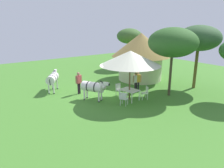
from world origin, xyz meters
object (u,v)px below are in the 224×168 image
at_px(patio_dining_table, 129,91).
at_px(striped_lounge_chair, 102,86).
at_px(shade_umbrella, 130,58).
at_px(patio_chair_west_end, 146,92).
at_px(acacia_tree_right_background, 199,38).
at_px(thatched_hut, 141,53).
at_px(patio_chair_near_hut, 124,98).
at_px(zebra_by_umbrella, 53,78).
at_px(patio_chair_east_end, 119,89).
at_px(guest_behind_table, 136,80).
at_px(zebra_nearest_camera, 93,87).
at_px(acacia_tree_far_lawn, 129,36).
at_px(guest_beside_umbrella, 138,80).
at_px(acacia_tree_left_background, 173,42).
at_px(standing_watcher, 79,81).

relative_size(patio_dining_table, striped_lounge_chair, 1.46).
xyz_separation_m(shade_umbrella, patio_chair_west_end, (0.52, 1.02, -2.39)).
bearing_deg(acacia_tree_right_background, thatched_hut, -159.34).
xyz_separation_m(patio_chair_near_hut, zebra_by_umbrella, (-5.55, -2.53, 0.50)).
bearing_deg(patio_dining_table, patio_chair_west_end, 62.93).
height_order(thatched_hut, acacia_tree_right_background, acacia_tree_right_background).
bearing_deg(shade_umbrella, patio_chair_east_end, -178.78).
relative_size(shade_umbrella, acacia_tree_right_background, 0.81).
bearing_deg(zebra_by_umbrella, guest_behind_table, -4.14).
bearing_deg(zebra_nearest_camera, guest_behind_table, 144.07).
height_order(thatched_hut, zebra_nearest_camera, thatched_hut).
bearing_deg(acacia_tree_far_lawn, acacia_tree_right_background, -5.85).
height_order(striped_lounge_chair, zebra_nearest_camera, zebra_nearest_camera).
height_order(guest_beside_umbrella, acacia_tree_left_background, acacia_tree_left_background).
xyz_separation_m(guest_beside_umbrella, zebra_nearest_camera, (-0.47, -3.63, -0.03)).
xyz_separation_m(patio_chair_east_end, guest_beside_umbrella, (0.21, 1.63, 0.45)).
distance_m(guest_beside_umbrella, striped_lounge_chair, 2.98).
relative_size(patio_chair_near_hut, guest_behind_table, 0.57).
height_order(thatched_hut, acacia_tree_far_lawn, acacia_tree_far_lawn).
bearing_deg(acacia_tree_right_background, striped_lounge_chair, -123.70).
xyz_separation_m(standing_watcher, acacia_tree_right_background, (4.15, 8.32, 2.98)).
bearing_deg(striped_lounge_chair, patio_dining_table, -72.91).
bearing_deg(patio_dining_table, acacia_tree_left_background, 72.35).
xyz_separation_m(guest_behind_table, zebra_by_umbrella, (-3.96, -5.01, 0.07)).
bearing_deg(patio_chair_west_end, patio_dining_table, 90.00).
distance_m(thatched_hut, patio_chair_east_end, 5.43).
bearing_deg(zebra_nearest_camera, acacia_tree_right_background, 134.55).
xyz_separation_m(patio_chair_near_hut, patio_chair_west_end, (-0.06, 2.01, 0.00)).
relative_size(guest_behind_table, striped_lounge_chair, 1.71).
distance_m(patio_chair_near_hut, guest_beside_umbrella, 3.04).
xyz_separation_m(guest_beside_umbrella, guest_behind_table, (-0.07, -0.11, -0.02)).
height_order(thatched_hut, shade_umbrella, thatched_hut).
relative_size(patio_chair_near_hut, acacia_tree_far_lawn, 0.20).
distance_m(thatched_hut, zebra_by_umbrella, 8.15).
xyz_separation_m(striped_lounge_chair, acacia_tree_far_lawn, (-5.17, 7.22, 3.40)).
xyz_separation_m(striped_lounge_chair, acacia_tree_left_background, (4.20, 3.15, 3.58)).
xyz_separation_m(patio_chair_west_end, zebra_nearest_camera, (-1.93, -3.04, 0.42)).
bearing_deg(patio_chair_west_end, thatched_hut, -12.00).
distance_m(guest_behind_table, acacia_tree_right_background, 5.87).
bearing_deg(patio_chair_east_end, guest_behind_table, 173.41).
bearing_deg(patio_dining_table, patio_chair_near_hut, -59.26).
relative_size(patio_dining_table, acacia_tree_right_background, 0.27).
xyz_separation_m(patio_chair_west_end, patio_chair_east_end, (-1.67, -1.05, 0.00)).
bearing_deg(patio_chair_west_end, shade_umbrella, 90.00).
relative_size(patio_chair_near_hut, standing_watcher, 0.54).
height_order(guest_beside_umbrella, zebra_nearest_camera, guest_beside_umbrella).
bearing_deg(guest_beside_umbrella, acacia_tree_far_lawn, 102.12).
distance_m(patio_chair_near_hut, striped_lounge_chair, 3.93).
bearing_deg(zebra_by_umbrella, guest_beside_umbrella, -3.98).
relative_size(patio_chair_west_end, acacia_tree_left_background, 0.19).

